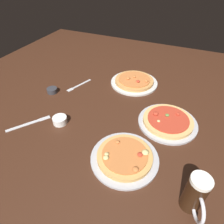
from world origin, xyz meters
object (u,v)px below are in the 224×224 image
Objects in this scene: knife_right at (29,123)px; ramekin_sauce at (60,120)px; ramekin_butter at (52,90)px; pizza_plate_near at (125,157)px; pizza_plate_side at (134,81)px; beer_mug_dark at (195,195)px; pizza_plate_far at (168,121)px; fork_left at (79,85)px.

ramekin_sauce is at bearing 26.35° from knife_right.
knife_right is (0.07, -0.30, -0.01)m from ramekin_butter.
pizza_plate_side is at bearing 104.94° from pizza_plate_near.
beer_mug_dark reaches higher than pizza_plate_side.
ramekin_sauce is at bearing 168.43° from pizza_plate_near.
ramekin_butter is at bearing -144.83° from pizza_plate_side.
pizza_plate_side is at bearing 132.95° from pizza_plate_far.
pizza_plate_side is at bearing 35.17° from ramekin_butter.
pizza_plate_side is 1.92× the size of beer_mug_dark.
pizza_plate_near is 0.68m from fork_left.
pizza_plate_side is 1.63× the size of knife_right.
pizza_plate_near is 0.42m from ramekin_sauce.
knife_right is (-0.39, -0.63, -0.01)m from pizza_plate_side.
ramekin_butter is (-0.46, -0.32, -0.00)m from pizza_plate_side.
ramekin_sauce is 0.38m from fork_left.
ramekin_sauce is (-0.70, 0.18, -0.06)m from beer_mug_dark.
ramekin_sauce is at bearing -113.36° from pizza_plate_side.
beer_mug_dark is 0.86m from knife_right.
pizza_plate_near is 0.34m from pizza_plate_far.
ramekin_butter is (-0.63, 0.31, -0.00)m from pizza_plate_near.
beer_mug_dark is 1.01m from ramekin_butter.
knife_right is (-0.05, -0.44, 0.00)m from fork_left.
beer_mug_dark is at bearing -57.87° from pizza_plate_side.
beer_mug_dark reaches higher than pizza_plate_near.
pizza_plate_near is 4.00× the size of ramekin_sauce.
beer_mug_dark is at bearing -14.70° from ramekin_sauce.
beer_mug_dark is 2.51× the size of ramekin_butter.
pizza_plate_far is at bearing -47.05° from pizza_plate_side.
ramekin_sauce is 1.13× the size of ramekin_butter.
ramekin_butter is at bearing 153.82° from pizza_plate_near.
pizza_plate_near reaches higher than pizza_plate_side.
pizza_plate_far reaches higher than pizza_plate_side.
ramekin_butter is at bearing 134.55° from ramekin_sauce.
pizza_plate_near reaches higher than ramekin_sauce.
pizza_plate_near is at bearing -41.27° from fork_left.
pizza_plate_side is (-0.30, 0.32, -0.00)m from pizza_plate_far.
pizza_plate_near and pizza_plate_far have the same top height.
knife_right is at bearing 172.76° from beer_mug_dark.
fork_left is at bearing 167.97° from pizza_plate_far.
beer_mug_dark is 0.86× the size of fork_left.
fork_left is (-0.80, 0.55, -0.08)m from beer_mug_dark.
ramekin_butter is 0.34× the size of knife_right.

